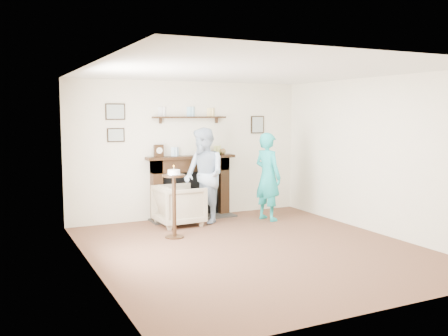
{
  "coord_description": "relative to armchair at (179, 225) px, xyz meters",
  "views": [
    {
      "loc": [
        -3.41,
        -6.06,
        1.93
      ],
      "look_at": [
        -0.04,
        0.9,
        1.07
      ],
      "focal_mm": 40.0,
      "sensor_mm": 36.0,
      "label": 1
    }
  ],
  "objects": [
    {
      "name": "ground",
      "position": [
        0.42,
        -1.9,
        0.0
      ],
      "size": [
        5.0,
        5.0,
        0.0
      ],
      "primitive_type": "plane",
      "color": "brown",
      "rests_on": "ground"
    },
    {
      "name": "room_shell",
      "position": [
        0.42,
        -1.21,
        1.62
      ],
      "size": [
        4.54,
        5.02,
        2.52
      ],
      "color": "white",
      "rests_on": "ground"
    },
    {
      "name": "armchair",
      "position": [
        0.0,
        0.0,
        0.0
      ],
      "size": [
        0.8,
        0.78,
        0.7
      ],
      "primitive_type": "imported",
      "rotation": [
        0.0,
        0.0,
        1.62
      ],
      "color": "tan",
      "rests_on": "ground"
    },
    {
      "name": "pedestal_table",
      "position": [
        -0.38,
        -0.79,
        0.7
      ],
      "size": [
        0.35,
        0.35,
        1.13
      ],
      "color": "black",
      "rests_on": "ground"
    },
    {
      "name": "woman",
      "position": [
        1.59,
        -0.31,
        0.0
      ],
      "size": [
        0.51,
        0.65,
        1.58
      ],
      "primitive_type": "imported",
      "rotation": [
        0.0,
        0.0,
        1.82
      ],
      "color": "#1FAFB0",
      "rests_on": "ground"
    },
    {
      "name": "man",
      "position": [
        0.47,
        0.0,
        0.0
      ],
      "size": [
        0.74,
        0.89,
        1.68
      ],
      "primitive_type": "imported",
      "rotation": [
        0.0,
        0.0,
        -1.44
      ],
      "color": "#A6B0D0",
      "rests_on": "ground"
    }
  ]
}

